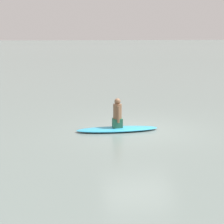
# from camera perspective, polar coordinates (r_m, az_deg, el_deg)

# --- Properties ---
(ground_plane) EXTENTS (400.00, 400.00, 0.00)m
(ground_plane) POSITION_cam_1_polar(r_m,az_deg,el_deg) (13.62, 4.01, -2.68)
(ground_plane) COLOR slate
(surfboard) EXTENTS (2.89, 0.77, 0.13)m
(surfboard) POSITION_cam_1_polar(r_m,az_deg,el_deg) (13.43, 0.81, -2.56)
(surfboard) COLOR #339EC6
(surfboard) RESTS_ON ground
(person_paddler) EXTENTS (0.34, 0.45, 1.03)m
(person_paddler) POSITION_cam_1_polar(r_m,az_deg,el_deg) (13.31, 0.81, -0.34)
(person_paddler) COLOR #26664C
(person_paddler) RESTS_ON surfboard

